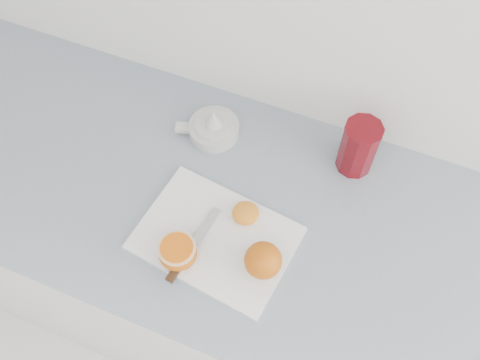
{
  "coord_description": "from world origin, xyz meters",
  "views": [
    {
      "loc": [
        0.01,
        1.17,
        1.95
      ],
      "look_at": [
        -0.22,
        1.73,
        0.96
      ],
      "focal_mm": 40.0,
      "sensor_mm": 36.0,
      "label": 1
    }
  ],
  "objects_px": {
    "counter": "(254,283)",
    "half_orange": "(178,252)",
    "citrus_juicer": "(213,127)",
    "red_tumbler": "(358,148)",
    "cutting_board": "(216,238)"
  },
  "relations": [
    {
      "from": "half_orange",
      "to": "citrus_juicer",
      "type": "height_order",
      "value": "citrus_juicer"
    },
    {
      "from": "counter",
      "to": "red_tumbler",
      "type": "relative_size",
      "value": 18.03
    },
    {
      "from": "cutting_board",
      "to": "half_orange",
      "type": "distance_m",
      "value": 0.09
    },
    {
      "from": "half_orange",
      "to": "citrus_juicer",
      "type": "xyz_separation_m",
      "value": [
        -0.07,
        0.33,
        -0.01
      ]
    },
    {
      "from": "counter",
      "to": "citrus_juicer",
      "type": "relative_size",
      "value": 16.5
    },
    {
      "from": "counter",
      "to": "citrus_juicer",
      "type": "distance_m",
      "value": 0.53
    },
    {
      "from": "cutting_board",
      "to": "citrus_juicer",
      "type": "xyz_separation_m",
      "value": [
        -0.12,
        0.26,
        0.02
      ]
    },
    {
      "from": "citrus_juicer",
      "to": "half_orange",
      "type": "bearing_deg",
      "value": -78.65
    },
    {
      "from": "cutting_board",
      "to": "red_tumbler",
      "type": "xyz_separation_m",
      "value": [
        0.22,
        0.3,
        0.06
      ]
    },
    {
      "from": "counter",
      "to": "half_orange",
      "type": "relative_size",
      "value": 31.53
    },
    {
      "from": "cutting_board",
      "to": "red_tumbler",
      "type": "distance_m",
      "value": 0.38
    },
    {
      "from": "half_orange",
      "to": "citrus_juicer",
      "type": "bearing_deg",
      "value": 101.35
    },
    {
      "from": "citrus_juicer",
      "to": "counter",
      "type": "bearing_deg",
      "value": -42.25
    },
    {
      "from": "red_tumbler",
      "to": "cutting_board",
      "type": "bearing_deg",
      "value": -126.29
    },
    {
      "from": "counter",
      "to": "half_orange",
      "type": "bearing_deg",
      "value": -124.6
    }
  ]
}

